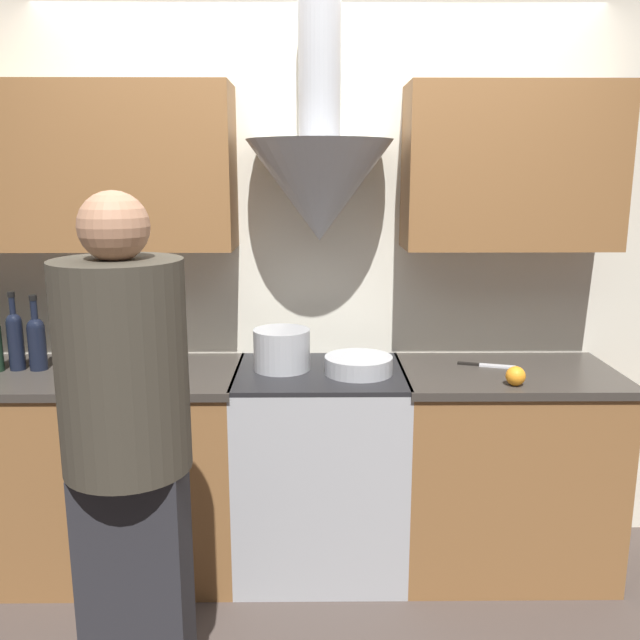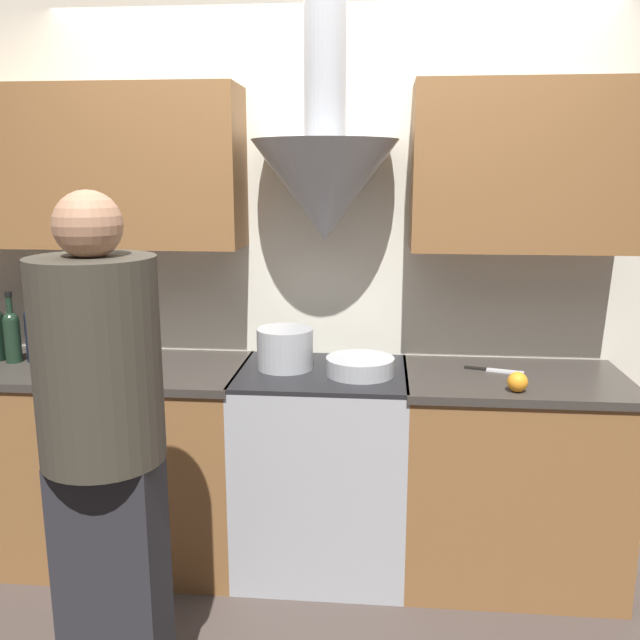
{
  "view_description": "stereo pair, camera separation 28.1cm",
  "coord_description": "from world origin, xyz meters",
  "px_view_note": "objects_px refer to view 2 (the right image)",
  "views": [
    {
      "loc": [
        -0.03,
        -2.5,
        1.78
      ],
      "look_at": [
        0.0,
        0.24,
        1.18
      ],
      "focal_mm": 38.0,
      "sensor_mm": 36.0,
      "label": 1
    },
    {
      "loc": [
        0.26,
        -2.49,
        1.78
      ],
      "look_at": [
        0.0,
        0.24,
        1.18
      ],
      "focal_mm": 38.0,
      "sensor_mm": 36.0,
      "label": 2
    }
  ],
  "objects_px": {
    "orange_fruit": "(518,382)",
    "stove_range": "(322,469)",
    "person_foreground_left": "(105,453)",
    "wine_bottle_3": "(12,334)",
    "wine_bottle_4": "(33,331)",
    "wine_bottle_5": "(52,334)",
    "mixing_bowl": "(360,366)",
    "stock_pot": "(285,348)"
  },
  "relations": [
    {
      "from": "mixing_bowl",
      "to": "person_foreground_left",
      "type": "xyz_separation_m",
      "value": [
        -0.73,
        -0.97,
        -0.01
      ]
    },
    {
      "from": "stove_range",
      "to": "person_foreground_left",
      "type": "xyz_separation_m",
      "value": [
        -0.57,
        -1.01,
        0.49
      ]
    },
    {
      "from": "mixing_bowl",
      "to": "orange_fruit",
      "type": "height_order",
      "value": "orange_fruit"
    },
    {
      "from": "stove_range",
      "to": "wine_bottle_3",
      "type": "distance_m",
      "value": 1.54
    },
    {
      "from": "wine_bottle_3",
      "to": "orange_fruit",
      "type": "distance_m",
      "value": 2.23
    },
    {
      "from": "stock_pot",
      "to": "person_foreground_left",
      "type": "relative_size",
      "value": 0.14
    },
    {
      "from": "stove_range",
      "to": "person_foreground_left",
      "type": "distance_m",
      "value": 1.25
    },
    {
      "from": "wine_bottle_4",
      "to": "orange_fruit",
      "type": "distance_m",
      "value": 2.14
    },
    {
      "from": "stove_range",
      "to": "orange_fruit",
      "type": "relative_size",
      "value": 11.56
    },
    {
      "from": "orange_fruit",
      "to": "wine_bottle_5",
      "type": "bearing_deg",
      "value": 173.03
    },
    {
      "from": "wine_bottle_5",
      "to": "wine_bottle_4",
      "type": "bearing_deg",
      "value": 179.5
    },
    {
      "from": "wine_bottle_5",
      "to": "orange_fruit",
      "type": "relative_size",
      "value": 4.13
    },
    {
      "from": "stove_range",
      "to": "wine_bottle_5",
      "type": "relative_size",
      "value": 2.8
    },
    {
      "from": "wine_bottle_3",
      "to": "wine_bottle_4",
      "type": "relative_size",
      "value": 0.94
    },
    {
      "from": "wine_bottle_4",
      "to": "wine_bottle_3",
      "type": "bearing_deg",
      "value": -166.3
    },
    {
      "from": "stock_pot",
      "to": "orange_fruit",
      "type": "distance_m",
      "value": 0.99
    },
    {
      "from": "stock_pot",
      "to": "person_foreground_left",
      "type": "distance_m",
      "value": 1.11
    },
    {
      "from": "wine_bottle_3",
      "to": "orange_fruit",
      "type": "xyz_separation_m",
      "value": [
        2.21,
        -0.23,
        -0.09
      ]
    },
    {
      "from": "stove_range",
      "to": "stock_pot",
      "type": "bearing_deg",
      "value": 170.23
    },
    {
      "from": "stock_pot",
      "to": "wine_bottle_4",
      "type": "bearing_deg",
      "value": 179.78
    },
    {
      "from": "person_foreground_left",
      "to": "stove_range",
      "type": "bearing_deg",
      "value": 60.66
    },
    {
      "from": "stove_range",
      "to": "orange_fruit",
      "type": "height_order",
      "value": "orange_fruit"
    },
    {
      "from": "orange_fruit",
      "to": "stove_range",
      "type": "bearing_deg",
      "value": 164.8
    },
    {
      "from": "stove_range",
      "to": "mixing_bowl",
      "type": "xyz_separation_m",
      "value": [
        0.17,
        -0.04,
        0.5
      ]
    },
    {
      "from": "stove_range",
      "to": "stock_pot",
      "type": "relative_size",
      "value": 3.74
    },
    {
      "from": "wine_bottle_5",
      "to": "mixing_bowl",
      "type": "relative_size",
      "value": 1.13
    },
    {
      "from": "stove_range",
      "to": "mixing_bowl",
      "type": "distance_m",
      "value": 0.53
    },
    {
      "from": "mixing_bowl",
      "to": "orange_fruit",
      "type": "bearing_deg",
      "value": -15.84
    },
    {
      "from": "wine_bottle_3",
      "to": "mixing_bowl",
      "type": "height_order",
      "value": "wine_bottle_3"
    },
    {
      "from": "wine_bottle_5",
      "to": "orange_fruit",
      "type": "height_order",
      "value": "wine_bottle_5"
    },
    {
      "from": "wine_bottle_5",
      "to": "stock_pot",
      "type": "xyz_separation_m",
      "value": [
        1.07,
        -0.0,
        -0.04
      ]
    },
    {
      "from": "wine_bottle_4",
      "to": "stock_pot",
      "type": "relative_size",
      "value": 1.4
    },
    {
      "from": "wine_bottle_5",
      "to": "orange_fruit",
      "type": "xyz_separation_m",
      "value": [
        2.03,
        -0.25,
        -0.09
      ]
    },
    {
      "from": "stove_range",
      "to": "person_foreground_left",
      "type": "relative_size",
      "value": 0.54
    },
    {
      "from": "stock_pot",
      "to": "orange_fruit",
      "type": "height_order",
      "value": "stock_pot"
    },
    {
      "from": "orange_fruit",
      "to": "person_foreground_left",
      "type": "distance_m",
      "value": 1.57
    },
    {
      "from": "mixing_bowl",
      "to": "wine_bottle_5",
      "type": "bearing_deg",
      "value": 177.14
    },
    {
      "from": "wine_bottle_3",
      "to": "person_foreground_left",
      "type": "bearing_deg",
      "value": -50.06
    },
    {
      "from": "stock_pot",
      "to": "mixing_bowl",
      "type": "xyz_separation_m",
      "value": [
        0.33,
        -0.07,
        -0.05
      ]
    },
    {
      "from": "wine_bottle_5",
      "to": "person_foreground_left",
      "type": "relative_size",
      "value": 0.19
    },
    {
      "from": "wine_bottle_3",
      "to": "wine_bottle_4",
      "type": "distance_m",
      "value": 0.09
    },
    {
      "from": "stock_pot",
      "to": "stove_range",
      "type": "bearing_deg",
      "value": -9.77
    }
  ]
}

